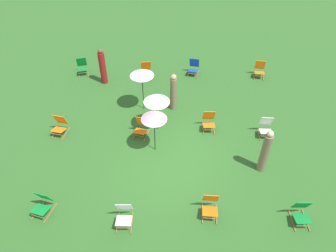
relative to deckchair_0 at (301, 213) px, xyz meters
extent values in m
plane|color=#2D6026|center=(-4.19, 2.59, -0.37)|extent=(40.00, 40.00, 0.00)
cube|color=olive|center=(-0.22, -0.06, -0.35)|extent=(0.05, 0.76, 0.04)
cube|color=olive|center=(0.22, -0.05, -0.35)|extent=(0.05, 0.76, 0.04)
cube|color=#148C38|center=(0.00, -0.15, -0.10)|extent=(0.49, 0.44, 0.13)
cube|color=#148C38|center=(0.00, 0.15, 0.18)|extent=(0.48, 0.26, 0.57)
cylinder|color=olive|center=(0.01, -0.35, -0.17)|extent=(0.44, 0.04, 0.03)
cube|color=olive|center=(-5.67, -0.25, -0.35)|extent=(0.05, 0.76, 0.04)
cube|color=olive|center=(-5.23, -0.24, -0.35)|extent=(0.05, 0.76, 0.04)
cube|color=white|center=(-5.45, -0.34, -0.10)|extent=(0.49, 0.44, 0.13)
cube|color=white|center=(-5.45, -0.04, 0.18)|extent=(0.48, 0.25, 0.57)
cylinder|color=olive|center=(-5.44, -0.54, -0.17)|extent=(0.44, 0.03, 0.03)
cube|color=olive|center=(-3.01, 0.16, -0.35)|extent=(0.08, 0.76, 0.04)
cube|color=olive|center=(-2.57, 0.13, -0.35)|extent=(0.08, 0.76, 0.04)
cube|color=orange|center=(-2.80, 0.05, -0.10)|extent=(0.50, 0.46, 0.13)
cube|color=orange|center=(-2.78, 0.35, 0.18)|extent=(0.49, 0.27, 0.57)
cylinder|color=olive|center=(-2.81, -0.15, -0.17)|extent=(0.44, 0.05, 0.03)
cube|color=olive|center=(-3.22, 8.47, -0.35)|extent=(0.18, 0.75, 0.04)
cube|color=olive|center=(-2.79, 8.38, -0.35)|extent=(0.18, 0.75, 0.04)
cube|color=#1947B7|center=(-3.02, 8.33, -0.10)|extent=(0.55, 0.52, 0.13)
cube|color=#1947B7|center=(-2.96, 8.62, 0.18)|extent=(0.52, 0.33, 0.57)
cylinder|color=olive|center=(-3.06, 8.13, -0.17)|extent=(0.44, 0.11, 0.03)
cube|color=olive|center=(-0.50, 3.92, -0.35)|extent=(0.07, 0.76, 0.04)
cube|color=olive|center=(-0.06, 3.90, -0.35)|extent=(0.07, 0.76, 0.04)
cube|color=white|center=(-0.29, 3.81, -0.10)|extent=(0.50, 0.45, 0.13)
cube|color=white|center=(-0.28, 4.11, 0.18)|extent=(0.49, 0.27, 0.57)
cylinder|color=olive|center=(-0.30, 3.61, -0.17)|extent=(0.44, 0.05, 0.03)
cube|color=olive|center=(-2.75, 4.22, -0.35)|extent=(0.05, 0.76, 0.04)
cube|color=olive|center=(-2.31, 4.23, -0.35)|extent=(0.05, 0.76, 0.04)
cube|color=orange|center=(-2.53, 4.13, -0.10)|extent=(0.49, 0.44, 0.13)
cube|color=orange|center=(-2.54, 4.43, 0.18)|extent=(0.48, 0.25, 0.57)
cylinder|color=olive|center=(-2.53, 3.93, -0.17)|extent=(0.44, 0.03, 0.03)
cube|color=olive|center=(-5.59, 8.03, -0.35)|extent=(0.15, 0.76, 0.04)
cube|color=olive|center=(-5.15, 8.10, -0.35)|extent=(0.15, 0.76, 0.04)
cube|color=orange|center=(-5.35, 7.97, -0.10)|extent=(0.54, 0.50, 0.13)
cube|color=orange|center=(-5.40, 8.27, 0.18)|extent=(0.51, 0.32, 0.57)
cylinder|color=olive|center=(-5.32, 7.77, -0.17)|extent=(0.44, 0.09, 0.03)
cube|color=olive|center=(-5.49, 3.85, -0.35)|extent=(0.23, 0.74, 0.04)
cube|color=olive|center=(-5.06, 3.74, -0.35)|extent=(0.23, 0.74, 0.04)
cube|color=orange|center=(-5.30, 3.70, -0.10)|extent=(0.58, 0.54, 0.13)
cube|color=orange|center=(-5.22, 3.99, 0.18)|extent=(0.53, 0.36, 0.57)
cylinder|color=olive|center=(-5.35, 3.51, -0.17)|extent=(0.43, 0.14, 0.03)
cube|color=olive|center=(-8.78, 3.86, -0.35)|extent=(0.18, 0.75, 0.04)
cube|color=olive|center=(-8.35, 3.78, -0.35)|extent=(0.18, 0.75, 0.04)
cube|color=orange|center=(-8.58, 3.72, -0.10)|extent=(0.55, 0.52, 0.13)
cube|color=orange|center=(-8.52, 4.02, 0.18)|extent=(0.52, 0.34, 0.57)
cylinder|color=olive|center=(-8.62, 3.53, -0.17)|extent=(0.44, 0.11, 0.03)
cube|color=olive|center=(-8.86, 8.32, -0.35)|extent=(0.24, 0.74, 0.04)
cube|color=olive|center=(-8.44, 8.44, -0.35)|extent=(0.24, 0.74, 0.04)
cube|color=#148C38|center=(-8.63, 8.28, -0.10)|extent=(0.58, 0.55, 0.13)
cube|color=#148C38|center=(-8.71, 8.57, 0.18)|extent=(0.53, 0.37, 0.57)
cylinder|color=olive|center=(-8.57, 8.09, -0.17)|extent=(0.43, 0.15, 0.03)
cube|color=olive|center=(-8.29, 0.15, -0.35)|extent=(0.24, 0.74, 0.04)
cube|color=olive|center=(-7.87, 0.03, -0.35)|extent=(0.24, 0.74, 0.04)
cube|color=#148C38|center=(-8.11, -0.01, -0.10)|extent=(0.58, 0.55, 0.13)
cube|color=#148C38|center=(-8.03, 0.28, 0.18)|extent=(0.53, 0.37, 0.57)
cylinder|color=olive|center=(-8.16, -0.20, -0.17)|extent=(0.43, 0.14, 0.03)
cube|color=olive|center=(0.09, 8.32, -0.35)|extent=(0.14, 0.76, 0.04)
cube|color=olive|center=(0.53, 8.26, -0.35)|extent=(0.14, 0.76, 0.04)
cube|color=orange|center=(0.30, 8.19, -0.10)|extent=(0.53, 0.49, 0.13)
cube|color=orange|center=(0.34, 8.48, 0.18)|extent=(0.51, 0.31, 0.57)
cylinder|color=olive|center=(0.27, 7.99, -0.17)|extent=(0.44, 0.09, 0.03)
cylinder|color=black|center=(-4.64, 4.19, 0.43)|extent=(0.03, 0.03, 1.61)
cone|color=white|center=(-4.64, 4.19, 1.14)|extent=(1.03, 1.03, 0.24)
cylinder|color=black|center=(-5.30, 5.53, 0.60)|extent=(0.03, 0.03, 1.94)
cone|color=white|center=(-5.30, 5.53, 1.47)|extent=(1.01, 1.01, 0.24)
cylinder|color=black|center=(-4.67, 2.99, 0.52)|extent=(0.03, 0.03, 1.78)
cone|color=pink|center=(-4.67, 2.99, 1.30)|extent=(0.94, 0.94, 0.28)
cylinder|color=#72664C|center=(-0.79, 2.07, 0.45)|extent=(0.33, 0.33, 1.64)
sphere|color=beige|center=(-0.79, 2.07, 1.37)|extent=(0.23, 0.23, 0.23)
cylinder|color=maroon|center=(-7.41, 7.57, 0.43)|extent=(0.44, 0.44, 1.60)
sphere|color=brown|center=(-7.41, 7.57, 1.34)|extent=(0.23, 0.23, 0.23)
cylinder|color=#72664C|center=(-4.00, 5.58, 0.39)|extent=(0.34, 0.34, 1.52)
sphere|color=tan|center=(-4.00, 5.58, 1.26)|extent=(0.24, 0.24, 0.24)
camera|label=1|loc=(-3.98, -5.72, 8.51)|focal=34.31mm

